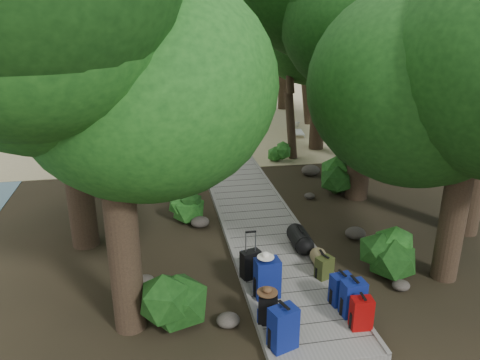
{
  "coord_description": "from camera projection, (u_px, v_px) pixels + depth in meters",
  "views": [
    {
      "loc": [
        -2.54,
        -10.57,
        5.39
      ],
      "look_at": [
        -0.36,
        1.15,
        1.0
      ],
      "focal_mm": 35.0,
      "sensor_mm": 36.0,
      "label": 1
    }
  ],
  "objects": [
    {
      "name": "ground",
      "position": [
        262.0,
        231.0,
        12.05
      ],
      "size": [
        120.0,
        120.0,
        0.0
      ],
      "primitive_type": "plane",
      "color": "black",
      "rests_on": "ground"
    },
    {
      "name": "sand_beach",
      "position": [
        199.0,
        108.0,
        26.81
      ],
      "size": [
        40.0,
        22.0,
        0.02
      ],
      "primitive_type": "cube",
      "color": "tan",
      "rests_on": "ground"
    },
    {
      "name": "boardwalk",
      "position": [
        254.0,
        213.0,
        12.95
      ],
      "size": [
        2.0,
        12.0,
        0.12
      ],
      "primitive_type": "cube",
      "color": "gray",
      "rests_on": "ground"
    },
    {
      "name": "backpack_left_a",
      "position": [
        283.0,
        326.0,
        7.6
      ],
      "size": [
        0.52,
        0.44,
        0.83
      ],
      "primitive_type": null,
      "rotation": [
        0.0,
        0.0,
        0.33
      ],
      "color": "navy",
      "rests_on": "boardwalk"
    },
    {
      "name": "backpack_left_b",
      "position": [
        268.0,
        308.0,
        8.24
      ],
      "size": [
        0.39,
        0.32,
        0.62
      ],
      "primitive_type": null,
      "rotation": [
        0.0,
        0.0,
        -0.26
      ],
      "color": "black",
      "rests_on": "boardwalk"
    },
    {
      "name": "backpack_left_c",
      "position": [
        267.0,
        276.0,
        8.97
      ],
      "size": [
        0.49,
        0.37,
        0.87
      ],
      "primitive_type": null,
      "rotation": [
        0.0,
        0.0,
        0.07
      ],
      "color": "navy",
      "rests_on": "boardwalk"
    },
    {
      "name": "backpack_left_d",
      "position": [
        249.0,
        262.0,
        9.81
      ],
      "size": [
        0.38,
        0.3,
        0.52
      ],
      "primitive_type": null,
      "rotation": [
        0.0,
        0.0,
        -0.17
      ],
      "color": "navy",
      "rests_on": "boardwalk"
    },
    {
      "name": "backpack_right_a",
      "position": [
        362.0,
        312.0,
        8.1
      ],
      "size": [
        0.38,
        0.28,
        0.65
      ],
      "primitive_type": null,
      "rotation": [
        0.0,
        0.0,
        -0.07
      ],
      "color": "#9C0504",
      "rests_on": "boardwalk"
    },
    {
      "name": "backpack_right_b",
      "position": [
        353.0,
        296.0,
        8.44
      ],
      "size": [
        0.44,
        0.33,
        0.75
      ],
      "primitive_type": null,
      "rotation": [
        0.0,
        0.0,
        0.08
      ],
      "color": "navy",
      "rests_on": "boardwalk"
    },
    {
      "name": "backpack_right_c",
      "position": [
        341.0,
        288.0,
        8.78
      ],
      "size": [
        0.43,
        0.33,
        0.67
      ],
      "primitive_type": null,
      "rotation": [
        0.0,
        0.0,
        0.15
      ],
      "color": "navy",
      "rests_on": "boardwalk"
    },
    {
      "name": "backpack_right_d",
      "position": [
        324.0,
        266.0,
        9.65
      ],
      "size": [
        0.4,
        0.35,
        0.51
      ],
      "primitive_type": null,
      "rotation": [
        0.0,
        0.0,
        0.38
      ],
      "color": "#364118",
      "rests_on": "boardwalk"
    },
    {
      "name": "duffel_right_khaki",
      "position": [
        322.0,
        261.0,
        10.01
      ],
      "size": [
        0.36,
        0.54,
        0.35
      ],
      "primitive_type": null,
      "rotation": [
        0.0,
        0.0,
        -0.02
      ],
      "color": "brown",
      "rests_on": "boardwalk"
    },
    {
      "name": "duffel_right_black",
      "position": [
        300.0,
        239.0,
        10.88
      ],
      "size": [
        0.46,
        0.72,
        0.45
      ],
      "primitive_type": null,
      "rotation": [
        0.0,
        0.0,
        -0.01
      ],
      "color": "black",
      "rests_on": "boardwalk"
    },
    {
      "name": "suitcase_on_boardwalk",
      "position": [
        250.0,
        265.0,
        9.62
      ],
      "size": [
        0.45,
        0.33,
        0.62
      ],
      "primitive_type": null,
      "rotation": [
        0.0,
        0.0,
        0.32
      ],
      "color": "black",
      "rests_on": "boardwalk"
    },
    {
      "name": "lone_suitcase_on_sand",
      "position": [
        224.0,
        139.0,
        19.33
      ],
      "size": [
        0.42,
        0.29,
        0.6
      ],
      "primitive_type": null,
      "rotation": [
        0.0,
        0.0,
        -0.21
      ],
      "color": "black",
      "rests_on": "sand_beach"
    },
    {
      "name": "hat_brown",
      "position": [
        267.0,
        290.0,
        8.11
      ],
      "size": [
        0.37,
        0.37,
        0.11
      ],
      "primitive_type": null,
      "color": "#51351E",
      "rests_on": "backpack_left_b"
    },
    {
      "name": "hat_white",
      "position": [
        266.0,
        255.0,
        8.76
      ],
      "size": [
        0.33,
        0.33,
        0.11
      ],
      "primitive_type": null,
      "color": "silver",
      "rests_on": "backpack_left_c"
    },
    {
      "name": "kayak",
      "position": [
        125.0,
        137.0,
        20.19
      ],
      "size": [
        1.01,
        3.05,
        0.3
      ],
      "primitive_type": "ellipsoid",
      "rotation": [
        0.0,
        0.0,
        0.12
      ],
      "color": "red",
      "rests_on": "sand_beach"
    },
    {
      "name": "sun_lounger",
      "position": [
        297.0,
        130.0,
        20.88
      ],
      "size": [
        0.74,
        1.68,
        0.52
      ],
      "primitive_type": null,
      "rotation": [
        0.0,
        0.0,
        -0.14
      ],
      "color": "silver",
      "rests_on": "sand_beach"
    },
    {
      "name": "tree_right_a",
      "position": [
        473.0,
        101.0,
        8.68
      ],
      "size": [
        4.51,
        4.51,
        7.52
      ],
      "primitive_type": null,
      "color": "black",
      "rests_on": "ground"
    },
    {
      "name": "tree_right_c",
      "position": [
        371.0,
        30.0,
        12.52
      ],
      "size": [
        5.59,
        5.59,
        9.67
      ],
      "primitive_type": null,
      "color": "black",
      "rests_on": "ground"
    },
    {
      "name": "tree_right_d",
      "position": [
        399.0,
        18.0,
        15.11
      ],
      "size": [
        5.54,
        5.54,
        10.16
      ],
      "primitive_type": null,
      "color": "black",
      "rests_on": "ground"
    },
    {
      "name": "tree_right_e",
      "position": [
        322.0,
        42.0,
        17.63
      ],
      "size": [
        4.66,
        4.66,
        8.38
      ],
      "primitive_type": null,
      "color": "black",
      "rests_on": "ground"
    },
    {
      "name": "tree_right_f",
      "position": [
        364.0,
        18.0,
        20.71
      ],
      "size": [
        5.58,
        5.58,
        9.96
      ],
      "primitive_type": null,
      "color": "black",
      "rests_on": "ground"
    },
    {
      "name": "tree_left_a",
      "position": [
        110.0,
        109.0,
        7.06
      ],
      "size": [
        4.74,
        4.74,
        7.91
      ],
      "primitive_type": null,
      "color": "black",
      "rests_on": "ground"
    },
    {
      "name": "tree_left_b",
      "position": [
        62.0,
        53.0,
        9.8
      ],
      "size": [
        5.01,
        5.01,
        9.01
      ],
      "primitive_type": null,
      "color": "black",
      "rests_on": "ground"
    },
    {
      "name": "tree_left_c",
      "position": [
        94.0,
        78.0,
        13.19
      ],
      "size": [
        4.07,
        4.07,
        7.08
      ],
      "primitive_type": null,
      "color": "black",
      "rests_on": "ground"
    },
    {
      "name": "tree_back_a",
      "position": [
        171.0,
        33.0,
        23.98
      ],
      "size": [
        4.85,
        4.85,
        8.4
      ],
      "primitive_type": null,
      "color": "black",
      "rests_on": "ground"
    },
    {
      "name": "tree_back_b",
      "position": [
        222.0,
        17.0,
        25.33
      ],
      "size": [
        5.54,
        5.54,
        9.9
      ],
      "primitive_type": null,
      "color": "black",
      "rests_on": "ground"
    },
    {
      "name": "tree_back_c",
      "position": [
        285.0,
        32.0,
        25.18
      ],
      "size": [
        4.63,
        4.63,
        8.34
      ],
      "primitive_type": null,
      "color": "black",
      "rests_on": "ground"
    },
    {
      "name": "tree_back_d",
      "position": [
        97.0,
        36.0,
        22.96
      ],
      "size": [
        4.93,
        4.93,
        8.22
      ],
      "primitive_type": null,
      "color": "black",
      "rests_on": "ground"
    },
    {
      "name": "palm_right_a",
      "position": [
        298.0,
        58.0,
        16.81
      ],
      "size": [
        4.36,
        4.36,
        7.43
      ],
      "primitive_type": null,
      "color": "#154513",
      "rests_on": "ground"
    },
    {
      "name": "palm_right_b",
      "position": [
        310.0,
        28.0,
        21.81
      ],
      "size": [
        4.66,
        4.66,
        9.01
      ],
      "primitive_type": null,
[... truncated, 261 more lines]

